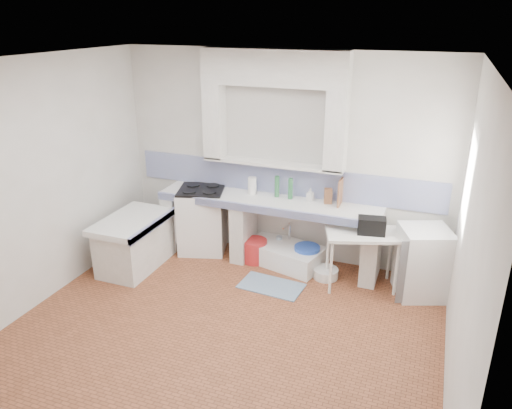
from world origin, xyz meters
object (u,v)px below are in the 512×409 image
(side_table, at_px, (361,260))
(fridge, at_px, (423,262))
(stove, at_px, (203,220))
(sink, at_px, (285,255))

(side_table, bearing_deg, fridge, -11.89)
(side_table, bearing_deg, stove, 155.49)
(stove, xyz_separation_m, fridge, (3.01, -0.15, -0.02))
(sink, bearing_deg, side_table, 2.02)
(stove, xyz_separation_m, sink, (1.24, -0.00, -0.32))
(fridge, bearing_deg, sink, 154.24)
(sink, xyz_separation_m, fridge, (1.77, -0.15, 0.30))
(stove, distance_m, fridge, 3.01)
(side_table, xyz_separation_m, fridge, (0.71, 0.08, 0.06))
(stove, height_order, side_table, stove)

